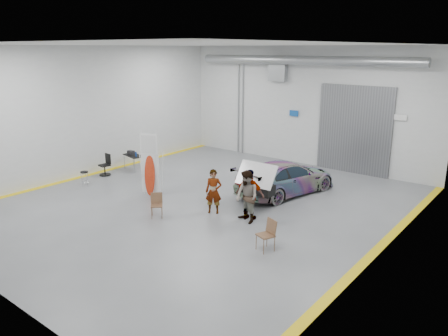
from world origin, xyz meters
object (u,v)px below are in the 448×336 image
Objects in this scene: sedan_car at (286,177)px; work_table at (133,155)px; folding_chair_far at (266,241)px; office_chair at (106,166)px; person_b at (247,197)px; person_a at (214,191)px; surfboard_display at (148,169)px; person_c at (250,195)px; shop_stool at (85,179)px; folding_chair_near at (157,210)px.

work_table is (-7.83, -1.54, 0.07)m from sedan_car.
folding_chair_far is 0.95× the size of office_chair.
office_chair is (-8.66, 0.57, -0.48)m from person_b.
person_a is 1.47m from person_b.
person_b is 0.68× the size of surfboard_display.
person_c is 1.82× the size of office_chair.
folding_chair_far is 0.74× the size of work_table.
folding_chair_far is at bearing -19.79° from person_b.
sedan_car is at bearing 16.27° from surfboard_display.
office_chair is at bearing -12.62° from person_c.
person_a reaches higher than shop_stool.
folding_chair_far is (1.74, -1.46, -0.63)m from person_b.
surfboard_display reaches higher than person_a.
surfboard_display reaches higher than sedan_car.
surfboard_display is (-4.85, -0.36, 0.19)m from person_c.
work_table is at bearing 23.96° from sedan_car.
folding_chair_far is at bearing -35.52° from surfboard_display.
surfboard_display is 6.82m from folding_chair_far.
office_chair is (-0.27, -1.46, -0.31)m from work_table.
person_c is at bearing 158.05° from folding_chair_far.
folding_chair_far reaches higher than folding_chair_near.
folding_chair_near reaches higher than shop_stool.
folding_chair_far is at bearing -2.09° from shop_stool.
shop_stool is (-5.14, 0.53, 0.07)m from folding_chair_near.
person_a is 1.45m from person_c.
sedan_car is 2.54× the size of person_b.
surfboard_display is at bearing -6.28° from person_c.
person_a reaches higher than office_chair.
surfboard_display is (-4.34, -3.68, 0.42)m from sedan_car.
person_b is 1.01× the size of person_c.
folding_chair_near is 5.17m from shop_stool.
person_b is at bearing 161.91° from folding_chair_far.
person_b is 1.83× the size of office_chair.
sedan_car is 8.64m from office_chair.
sedan_car is 5.67m from folding_chair_near.
work_table is at bearing 101.81° from folding_chair_near.
office_chair is at bearing -163.69° from person_b.
person_a reaches higher than work_table.
shop_stool is 0.52× the size of work_table.
person_a is 1.89× the size of folding_chair_near.
person_c is 0.67× the size of surfboard_display.
person_b reaches higher than person_a.
sedan_car is at bearing 118.97° from person_b.
folding_chair_near is (-2.74, -1.88, -0.65)m from person_c.
sedan_car is at bearing 11.10° from work_table.
person_a is 1.27× the size of work_table.
shop_stool is at bearing -81.48° from work_table.
surfboard_display is at bearing -158.67° from person_b.
shop_stool is (-7.92, -1.10, -0.59)m from person_b.
person_c is 1.41× the size of work_table.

